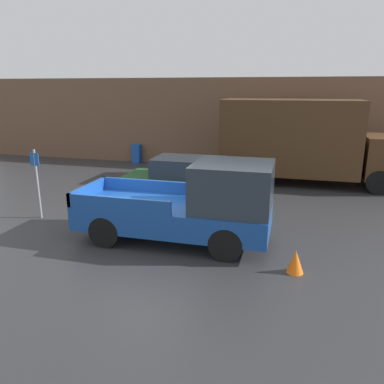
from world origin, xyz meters
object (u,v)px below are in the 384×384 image
Objects in this scene: car at (186,180)px; pickup_truck at (193,206)px; newspaper_box at (137,154)px; delivery_truck at (301,140)px; parking_sign at (37,180)px; traffic_cone at (295,261)px.

pickup_truck is at bearing -71.31° from car.
newspaper_box is at bearing 126.28° from car.
delivery_truck is 9.14m from newspaper_box.
parking_sign is at bearing -143.35° from car.
car is 0.59× the size of delivery_truck.
parking_sign is at bearing -139.27° from delivery_truck.
delivery_truck is (4.04, 3.95, 1.08)m from car.
newspaper_box is at bearing 94.01° from parking_sign.
parking_sign is (-5.24, 0.63, 0.22)m from pickup_truck.
car is 7.90m from newspaper_box.
parking_sign reaches higher than newspaper_box.
car is 5.75m from delivery_truck.
pickup_truck is at bearing -6.88° from parking_sign.
pickup_truck is at bearing -59.44° from newspaper_box.
parking_sign reaches higher than traffic_cone.
pickup_truck is 0.69× the size of delivery_truck.
delivery_truck is 7.32× the size of newspaper_box.
car is 4.34× the size of newspaper_box.
pickup_truck is at bearing 158.00° from traffic_cone.
traffic_cone is (-0.12, -8.66, -1.62)m from delivery_truck.
car is at bearing -53.72° from newspaper_box.
newspaper_box is (-4.67, 6.36, -0.30)m from car.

